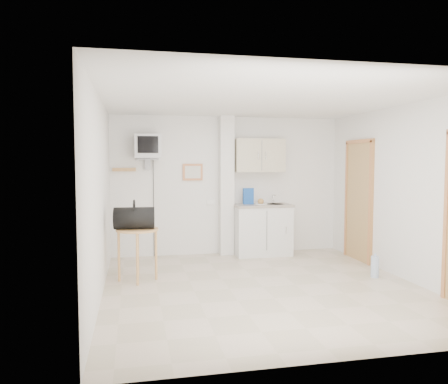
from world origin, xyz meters
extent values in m
plane|color=beige|center=(0.00, 0.00, 0.00)|extent=(4.50, 4.50, 0.00)
cube|color=white|center=(0.00, 2.25, 1.25)|extent=(4.20, 0.04, 2.50)
cube|color=white|center=(0.00, -2.25, 1.25)|extent=(4.20, 0.04, 2.50)
cube|color=white|center=(-2.10, 0.00, 1.25)|extent=(0.04, 4.50, 2.50)
cube|color=white|center=(2.10, 0.00, 1.25)|extent=(0.04, 4.50, 2.50)
cube|color=white|center=(0.00, 0.00, 2.50)|extent=(4.20, 4.50, 0.04)
cube|color=white|center=(-0.05, 2.14, 1.25)|extent=(0.25, 0.22, 2.50)
cube|color=#C67748|center=(-0.65, 2.23, 1.50)|extent=(0.36, 0.03, 0.30)
cube|color=silver|center=(-0.65, 2.22, 1.50)|extent=(0.28, 0.01, 0.22)
cube|color=tan|center=(-1.85, 2.22, 1.55)|extent=(0.40, 0.05, 0.06)
cube|color=white|center=(-0.32, 2.24, 0.95)|extent=(0.15, 0.02, 0.08)
cylinder|color=tan|center=(-2.00, 2.16, 1.54)|extent=(0.02, 0.08, 0.02)
cylinder|color=tan|center=(-1.90, 2.16, 1.54)|extent=(0.02, 0.08, 0.02)
cylinder|color=tan|center=(-1.80, 2.16, 1.54)|extent=(0.02, 0.08, 0.02)
cylinder|color=tan|center=(-1.70, 2.16, 1.54)|extent=(0.02, 0.08, 0.02)
cube|color=brown|center=(2.08, 1.25, 1.00)|extent=(0.04, 0.75, 2.00)
cube|color=olive|center=(2.07, 1.25, 1.00)|extent=(0.06, 0.87, 2.06)
cube|color=silver|center=(0.58, 1.98, 0.44)|extent=(1.00, 0.55, 0.88)
cube|color=gray|center=(0.58, 1.98, 0.90)|extent=(1.03, 0.58, 0.04)
cylinder|color=#B7B7BA|center=(0.83, 1.98, 0.90)|extent=(0.30, 0.30, 0.05)
cylinder|color=#B7B7BA|center=(0.83, 2.12, 1.00)|extent=(0.02, 0.02, 0.16)
cylinder|color=#B7B7BA|center=(0.83, 2.06, 1.07)|extent=(0.02, 0.13, 0.02)
cube|color=beige|center=(0.55, 2.09, 1.80)|extent=(0.90, 0.32, 0.60)
cube|color=#16489E|center=(0.34, 2.05, 1.06)|extent=(0.19, 0.07, 0.29)
cylinder|color=white|center=(0.54, 1.96, 0.93)|extent=(0.22, 0.22, 0.01)
sphere|color=tan|center=(0.54, 1.96, 0.97)|extent=(0.11, 0.11, 0.11)
cube|color=slate|center=(-1.45, 2.09, 1.73)|extent=(0.36, 0.32, 0.02)
cube|color=slate|center=(-1.45, 2.22, 1.65)|extent=(0.10, 0.06, 0.20)
cube|color=silver|center=(-1.45, 2.02, 1.95)|extent=(0.44, 0.42, 0.40)
cube|color=black|center=(-1.45, 1.80, 1.97)|extent=(0.34, 0.02, 0.28)
cylinder|color=black|center=(-1.35, 2.23, 0.86)|extent=(0.01, 0.01, 1.73)
cylinder|color=tan|center=(-1.65, 0.68, 0.73)|extent=(0.60, 0.60, 0.03)
cylinder|color=tan|center=(-1.39, 0.67, 0.36)|extent=(0.04, 0.04, 0.71)
cylinder|color=tan|center=(-1.64, 0.94, 0.36)|extent=(0.04, 0.04, 0.71)
cylinder|color=tan|center=(-1.91, 0.68, 0.36)|extent=(0.04, 0.04, 0.71)
cylinder|color=tan|center=(-1.66, 0.42, 0.36)|extent=(0.04, 0.04, 0.71)
cylinder|color=black|center=(-1.69, 0.65, 0.90)|extent=(0.58, 0.34, 0.31)
torus|color=black|center=(-1.69, 0.65, 1.04)|extent=(0.04, 0.23, 0.23)
cylinder|color=#A5BBDB|center=(1.74, 0.14, 0.16)|extent=(0.12, 0.12, 0.31)
cylinder|color=#A5BBDB|center=(1.74, 0.14, 0.33)|extent=(0.04, 0.04, 0.04)
camera|label=1|loc=(-1.69, -5.56, 1.69)|focal=35.00mm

